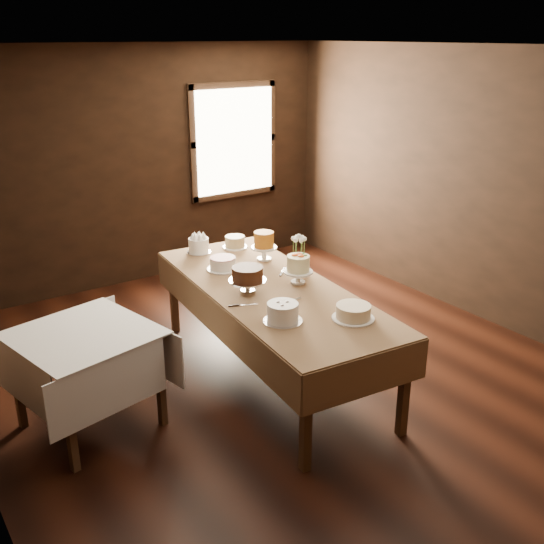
# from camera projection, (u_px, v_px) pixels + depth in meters

# --- Properties ---
(floor) EXTENTS (5.00, 6.00, 0.01)m
(floor) POSITION_uv_depth(u_px,v_px,m) (285.00, 377.00, 5.64)
(floor) COLOR black
(floor) RESTS_ON ground
(ceiling) EXTENTS (5.00, 6.00, 0.01)m
(ceiling) POSITION_uv_depth(u_px,v_px,m) (287.00, 46.00, 4.65)
(ceiling) COLOR beige
(ceiling) RESTS_ON wall_back
(wall_back) EXTENTS (5.00, 0.02, 2.80)m
(wall_back) POSITION_uv_depth(u_px,v_px,m) (139.00, 167.00, 7.46)
(wall_back) COLOR black
(wall_back) RESTS_ON ground
(wall_right) EXTENTS (0.02, 6.00, 2.80)m
(wall_right) POSITION_uv_depth(u_px,v_px,m) (483.00, 188.00, 6.47)
(wall_right) COLOR black
(wall_right) RESTS_ON ground
(window) EXTENTS (1.10, 0.05, 1.30)m
(window) POSITION_uv_depth(u_px,v_px,m) (235.00, 141.00, 8.03)
(window) COLOR #FFEABF
(window) RESTS_ON wall_back
(display_table) EXTENTS (1.32, 2.82, 0.85)m
(display_table) POSITION_uv_depth(u_px,v_px,m) (272.00, 295.00, 5.41)
(display_table) COLOR #3E2817
(display_table) RESTS_ON ground
(side_table) EXTENTS (1.13, 1.13, 0.81)m
(side_table) POSITION_uv_depth(u_px,v_px,m) (84.00, 345.00, 4.70)
(side_table) COLOR #3E2817
(side_table) RESTS_ON ground
(cake_meringue) EXTENTS (0.24, 0.24, 0.15)m
(cake_meringue) POSITION_uv_depth(u_px,v_px,m) (199.00, 246.00, 6.23)
(cake_meringue) COLOR silver
(cake_meringue) RESTS_ON display_table
(cake_speckled) EXTENTS (0.28, 0.28, 0.12)m
(cake_speckled) POSITION_uv_depth(u_px,v_px,m) (235.00, 242.00, 6.39)
(cake_speckled) COLOR white
(cake_speckled) RESTS_ON display_table
(cake_lattice) EXTENTS (0.30, 0.30, 0.11)m
(cake_lattice) POSITION_uv_depth(u_px,v_px,m) (223.00, 264.00, 5.79)
(cake_lattice) COLOR white
(cake_lattice) RESTS_ON display_table
(cake_caramel) EXTENTS (0.25, 0.25, 0.29)m
(cake_caramel) POSITION_uv_depth(u_px,v_px,m) (264.00, 247.00, 6.02)
(cake_caramel) COLOR white
(cake_caramel) RESTS_ON display_table
(cake_chocolate) EXTENTS (0.33, 0.33, 0.23)m
(cake_chocolate) POSITION_uv_depth(u_px,v_px,m) (248.00, 280.00, 5.28)
(cake_chocolate) COLOR silver
(cake_chocolate) RESTS_ON display_table
(cake_flowers) EXTENTS (0.26, 0.26, 0.26)m
(cake_flowers) POSITION_uv_depth(u_px,v_px,m) (298.00, 271.00, 5.46)
(cake_flowers) COLOR white
(cake_flowers) RESTS_ON display_table
(cake_swirl) EXTENTS (0.31, 0.31, 0.15)m
(cake_swirl) POSITION_uv_depth(u_px,v_px,m) (283.00, 313.00, 4.73)
(cake_swirl) COLOR silver
(cake_swirl) RESTS_ON display_table
(cake_cream) EXTENTS (0.37, 0.37, 0.11)m
(cake_cream) POSITION_uv_depth(u_px,v_px,m) (353.00, 313.00, 4.79)
(cake_cream) COLOR white
(cake_cream) RESTS_ON display_table
(cake_server_a) EXTENTS (0.24, 0.03, 0.01)m
(cake_server_a) POSITION_uv_depth(u_px,v_px,m) (294.00, 300.00, 5.15)
(cake_server_a) COLOR silver
(cake_server_a) RESTS_ON display_table
(cake_server_c) EXTENTS (0.06, 0.24, 0.01)m
(cake_server_c) POSITION_uv_depth(u_px,v_px,m) (244.00, 276.00, 5.64)
(cake_server_c) COLOR silver
(cake_server_c) RESTS_ON display_table
(cake_server_d) EXTENTS (0.19, 0.18, 0.01)m
(cake_server_d) POSITION_uv_depth(u_px,v_px,m) (283.00, 270.00, 5.79)
(cake_server_d) COLOR silver
(cake_server_d) RESTS_ON display_table
(cake_server_e) EXTENTS (0.23, 0.11, 0.01)m
(cake_server_e) POSITION_uv_depth(u_px,v_px,m) (249.00, 304.00, 5.06)
(cake_server_e) COLOR silver
(cake_server_e) RESTS_ON display_table
(flower_vase) EXTENTS (0.16, 0.16, 0.14)m
(flower_vase) POSITION_uv_depth(u_px,v_px,m) (298.00, 265.00, 5.73)
(flower_vase) COLOR #2D2823
(flower_vase) RESTS_ON display_table
(flower_bouquet) EXTENTS (0.14, 0.14, 0.20)m
(flower_bouquet) POSITION_uv_depth(u_px,v_px,m) (299.00, 245.00, 5.67)
(flower_bouquet) COLOR white
(flower_bouquet) RESTS_ON flower_vase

